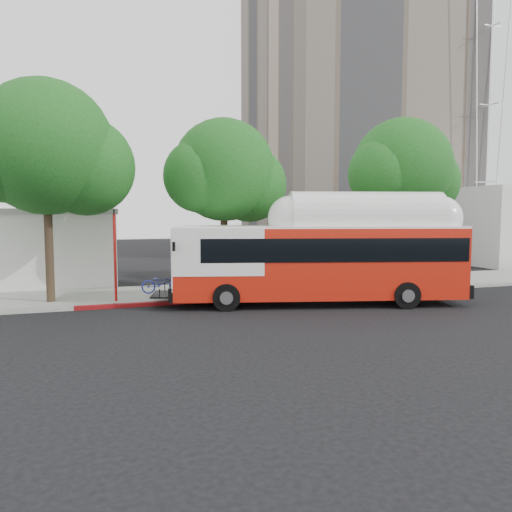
{
  "coord_description": "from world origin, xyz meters",
  "views": [
    {
      "loc": [
        -7.13,
        -17.91,
        4.06
      ],
      "look_at": [
        -0.32,
        3.0,
        2.13
      ],
      "focal_mm": 35.0,
      "sensor_mm": 36.0,
      "label": 1
    }
  ],
  "objects": [
    {
      "name": "signal_pole",
      "position": [
        -6.27,
        4.7,
        2.16
      ],
      "size": [
        0.12,
        0.4,
        4.21
      ],
      "color": "#A41311",
      "rests_on": "ground"
    },
    {
      "name": "transit_bus",
      "position": [
        2.32,
        1.94,
        1.86
      ],
      "size": [
        13.62,
        5.68,
        3.98
      ],
      "rotation": [
        0.0,
        0.0,
        -0.25
      ],
      "color": "red",
      "rests_on": "ground"
    },
    {
      "name": "street_tree_right",
      "position": [
        9.44,
        5.86,
        6.26
      ],
      "size": [
        6.21,
        5.4,
        9.18
      ],
      "color": "#2D2116",
      "rests_on": "ground"
    },
    {
      "name": "apartment_tower",
      "position": [
        18.0,
        28.0,
        17.62
      ],
      "size": [
        18.0,
        18.0,
        37.0
      ],
      "color": "tan",
      "rests_on": "ground"
    },
    {
      "name": "street_tree_mid",
      "position": [
        -0.59,
        6.06,
        5.91
      ],
      "size": [
        5.75,
        5.0,
        8.62
      ],
      "color": "#2D2116",
      "rests_on": "ground"
    },
    {
      "name": "ground",
      "position": [
        0.0,
        0.0,
        0.0
      ],
      "size": [
        120.0,
        120.0,
        0.0
      ],
      "primitive_type": "plane",
      "color": "black",
      "rests_on": "ground"
    },
    {
      "name": "street_tree_left",
      "position": [
        -8.53,
        5.56,
        6.6
      ],
      "size": [
        6.67,
        5.8,
        9.74
      ],
      "color": "#2D2116",
      "rests_on": "ground"
    },
    {
      "name": "comms_tower",
      "position": [
        26.0,
        18.0,
        20.0
      ],
      "size": [
        2.8,
        2.8,
        40.0
      ],
      "primitive_type": null,
      "color": "silver",
      "rests_on": "ground"
    },
    {
      "name": "red_curb_segment",
      "position": [
        -3.0,
        3.9,
        0.08
      ],
      "size": [
        10.0,
        0.32,
        0.16
      ],
      "primitive_type": "cube",
      "color": "maroon",
      "rests_on": "ground"
    },
    {
      "name": "curb_strip",
      "position": [
        0.0,
        3.9,
        0.07
      ],
      "size": [
        60.0,
        0.3,
        0.15
      ],
      "primitive_type": "cube",
      "color": "gray",
      "rests_on": "ground"
    },
    {
      "name": "sidewalk",
      "position": [
        0.0,
        6.5,
        0.07
      ],
      "size": [
        60.0,
        5.0,
        0.15
      ],
      "primitive_type": "cube",
      "color": "gray",
      "rests_on": "ground"
    }
  ]
}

